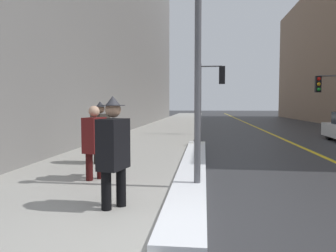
{
  "coord_description": "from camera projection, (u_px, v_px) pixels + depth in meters",
  "views": [
    {
      "loc": [
        0.45,
        -3.69,
        1.56
      ],
      "look_at": [
        -0.4,
        4.0,
        1.05
      ],
      "focal_mm": 35.0,
      "sensor_mm": 36.0,
      "label": 1
    }
  ],
  "objects": [
    {
      "name": "ground_plane",
      "position": [
        164.0,
        238.0,
        3.82
      ],
      "size": [
        160.0,
        160.0,
        0.0
      ],
      "primitive_type": "plane",
      "color": "#2D2D30"
    },
    {
      "name": "sidewalk_slab",
      "position": [
        162.0,
        131.0,
        18.91
      ],
      "size": [
        4.0,
        80.0,
        0.01
      ],
      "color": "#9E9B93",
      "rests_on": "ground"
    },
    {
      "name": "road_centre_stripe",
      "position": [
        268.0,
        132.0,
        18.25
      ],
      "size": [
        0.16,
        80.0,
        0.0
      ],
      "color": "gold",
      "rests_on": "ground"
    },
    {
      "name": "snow_bank_curb",
      "position": [
        193.0,
        165.0,
        8.12
      ],
      "size": [
        0.62,
        9.62,
        0.11
      ],
      "color": "white",
      "rests_on": "ground"
    },
    {
      "name": "lamp_post",
      "position": [
        198.0,
        46.0,
        5.93
      ],
      "size": [
        0.28,
        0.28,
        4.3
      ],
      "color": "#515156",
      "rests_on": "ground"
    },
    {
      "name": "traffic_light_near",
      "position": [
        214.0,
        83.0,
        16.72
      ],
      "size": [
        1.31,
        0.32,
        3.65
      ],
      "rotation": [
        0.0,
        0.0,
        -0.01
      ],
      "color": "#515156",
      "rests_on": "ground"
    },
    {
      "name": "traffic_light_far",
      "position": [
        325.0,
        90.0,
        17.92
      ],
      "size": [
        1.31,
        0.32,
        3.27
      ],
      "rotation": [
        0.0,
        0.0,
        3.15
      ],
      "color": "#515156",
      "rests_on": "ground"
    },
    {
      "name": "pedestrian_in_fedora",
      "position": [
        113.0,
        148.0,
        4.84
      ],
      "size": [
        0.42,
        0.57,
        1.69
      ],
      "rotation": [
        0.0,
        0.0,
        -1.8
      ],
      "color": "black",
      "rests_on": "ground"
    },
    {
      "name": "pedestrian_with_shoulder_bag",
      "position": [
        95.0,
        139.0,
        6.71
      ],
      "size": [
        0.4,
        0.73,
        1.53
      ],
      "rotation": [
        0.0,
        0.0,
        -1.8
      ],
      "color": "#340C0C",
      "rests_on": "ground"
    },
    {
      "name": "pedestrian_nearside",
      "position": [
        100.0,
        130.0,
        8.57
      ],
      "size": [
        0.4,
        0.56,
        1.64
      ],
      "rotation": [
        0.0,
        0.0,
        -1.8
      ],
      "color": "black",
      "rests_on": "ground"
    },
    {
      "name": "fire_hydrant",
      "position": [
        197.0,
        137.0,
        12.38
      ],
      "size": [
        0.2,
        0.2,
        0.7
      ],
      "color": "gold",
      "rests_on": "ground"
    }
  ]
}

